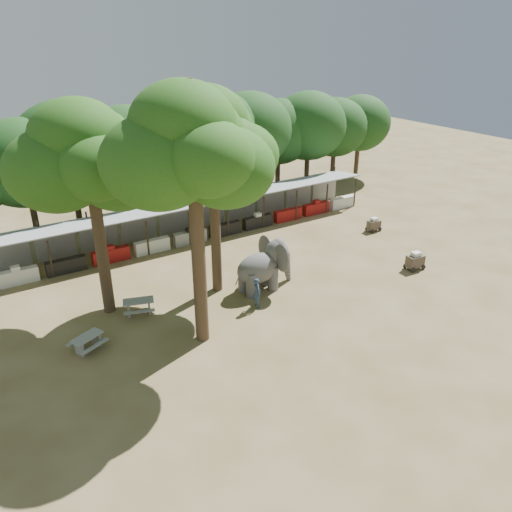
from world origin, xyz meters
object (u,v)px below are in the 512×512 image
elephant (265,266)px  picnic_table_far (139,305)px  yard_tree_center (188,150)px  yard_tree_back (208,141)px  cart_back (374,224)px  picnic_table_near (88,341)px  yard_tree_left (84,159)px  cart_front (415,261)px  handler (257,293)px

elephant → picnic_table_far: (-7.14, 1.22, -0.93)m
yard_tree_center → elephant: bearing=24.1°
yard_tree_center → yard_tree_back: size_ratio=1.06×
cart_back → picnic_table_far: bearing=-172.4°
picnic_table_far → cart_back: cart_back is taller
yard_tree_back → picnic_table_near: 11.43m
picnic_table_far → yard_tree_left: bearing=154.1°
yard_tree_back → cart_front: (11.78, -4.50, -7.98)m
picnic_table_far → cart_front: (16.42, -4.18, 0.05)m
yard_tree_center → handler: bearing=13.0°
yard_tree_left → cart_back: bearing=1.5°
yard_tree_left → yard_tree_center: yard_tree_center is taller
yard_tree_left → yard_tree_center: size_ratio=0.92×
yard_tree_center → cart_back: 20.05m
cart_front → elephant: bearing=167.1°
yard_tree_left → yard_tree_back: size_ratio=0.97×
handler → cart_front: bearing=-85.4°
picnic_table_far → picnic_table_near: bearing=-132.1°
yard_tree_back → handler: bearing=-72.3°
yard_tree_back → elephant: size_ratio=3.02×
elephant → yard_tree_left: bearing=161.4°
yard_tree_back → cart_front: yard_tree_back is taller
yard_tree_center → cart_back: (17.20, 5.52, -8.71)m
elephant → picnic_table_near: 10.38m
yard_tree_center → cart_front: bearing=-1.9°
yard_tree_back → picnic_table_far: bearing=-176.1°
yard_tree_center → yard_tree_back: (3.00, 4.00, -0.67)m
picnic_table_far → yard_tree_center: bearing=-47.9°
picnic_table_near → picnic_table_far: size_ratio=0.97×
handler → cart_back: size_ratio=1.62×
yard_tree_back → picnic_table_far: (-4.64, -0.32, -8.03)m
cart_front → handler: bearing=177.3°
elephant → picnic_table_far: elephant is taller
yard_tree_center → yard_tree_back: yard_tree_center is taller
elephant → yard_tree_center: bearing=-157.8°
yard_tree_left → handler: yard_tree_left is taller
yard_tree_center → picnic_table_near: (-4.82, 1.87, -8.73)m
handler → picnic_table_near: 8.86m
yard_tree_center → picnic_table_far: size_ratio=6.21×
handler → cart_front: (10.80, -1.42, -0.29)m
yard_tree_back → elephant: bearing=-31.6°
handler → cart_front: size_ratio=1.40×
yard_tree_center → cart_back: bearing=17.8°
cart_back → elephant: bearing=-163.3°
yard_tree_left → yard_tree_back: yard_tree_back is taller
cart_front → yard_tree_left: bearing=167.6°
yard_tree_back → cart_back: (14.20, 1.52, -8.04)m
yard_tree_left → yard_tree_center: bearing=-59.0°
yard_tree_left → elephant: (8.50, -2.54, -6.76)m
handler → picnic_table_far: handler is taller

